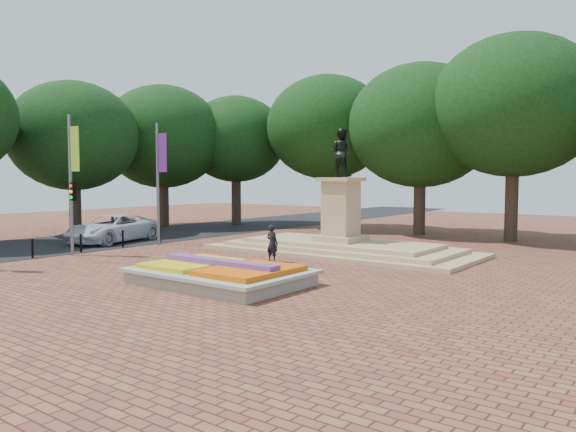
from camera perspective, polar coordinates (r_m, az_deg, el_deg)
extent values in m
plane|color=brown|center=(23.00, -5.23, -5.85)|extent=(90.00, 90.00, 0.00)
cube|color=black|center=(37.48, -17.13, -2.18)|extent=(9.00, 90.00, 0.02)
cube|color=gray|center=(20.86, -6.92, -6.26)|extent=(6.00, 4.00, 0.45)
cube|color=#A6B1A0|center=(20.81, -6.92, -5.52)|extent=(6.30, 4.30, 0.12)
cube|color=orange|center=(19.82, -3.89, -5.59)|extent=(2.60, 3.40, 0.22)
cube|color=gold|center=(21.81, -9.67, -4.79)|extent=(2.60, 3.40, 0.18)
cube|color=#5A328B|center=(20.77, -6.93, -4.92)|extent=(5.20, 0.55, 0.38)
cube|color=tan|center=(29.33, 5.37, -3.52)|extent=(14.00, 6.00, 0.20)
cube|color=tan|center=(29.30, 5.37, -3.13)|extent=(12.00, 5.00, 0.20)
cube|color=tan|center=(29.28, 5.38, -2.74)|extent=(10.00, 4.00, 0.20)
cube|color=tan|center=(29.25, 5.38, -2.26)|extent=(2.20, 2.20, 0.30)
cube|color=tan|center=(29.12, 5.40, 0.77)|extent=(1.50, 1.50, 2.80)
cube|color=tan|center=(29.08, 5.42, 3.73)|extent=(1.90, 1.90, 0.20)
imported|color=black|center=(29.10, 5.44, 6.39)|extent=(1.22, 0.95, 2.50)
cylinder|color=#35281D|center=(46.79, -4.89, 1.62)|extent=(0.80, 0.80, 4.00)
ellipsoid|color=black|center=(46.83, -4.92, 7.37)|extent=(8.80, 8.80, 7.48)
cylinder|color=#35281D|center=(41.86, 3.28, 1.35)|extent=(0.80, 0.80, 4.00)
ellipsoid|color=black|center=(41.91, 3.31, 7.77)|extent=(8.80, 8.80, 7.48)
cylinder|color=#35281D|center=(38.41, 11.99, 1.03)|extent=(0.80, 0.80, 4.00)
ellipsoid|color=black|center=(38.46, 12.09, 8.03)|extent=(8.80, 8.80, 7.48)
cylinder|color=#35281D|center=(36.01, 22.12, 0.63)|extent=(0.80, 0.80, 4.00)
ellipsoid|color=black|center=(36.06, 22.32, 8.10)|extent=(8.80, 8.80, 7.48)
cylinder|color=#35281D|center=(41.07, -20.86, 0.93)|extent=(0.80, 0.80, 3.84)
ellipsoid|color=black|center=(41.09, -21.02, 7.20)|extent=(8.40, 8.40, 7.14)
cylinder|color=#35281D|center=(45.81, -12.35, 1.39)|extent=(0.80, 0.80, 3.84)
ellipsoid|color=black|center=(45.83, -12.43, 7.01)|extent=(8.40, 8.40, 7.14)
cylinder|color=slate|center=(29.95, -21.21, 2.91)|extent=(0.16, 0.16, 7.00)
cube|color=#88C828|center=(29.60, -20.84, 6.39)|extent=(0.70, 0.04, 2.20)
cylinder|color=slate|center=(33.18, -13.10, 3.15)|extent=(0.16, 0.16, 7.00)
cube|color=#621E7E|center=(32.86, -12.64, 6.29)|extent=(0.70, 0.04, 2.20)
cube|color=black|center=(29.79, -21.00, 2.33)|extent=(0.28, 0.18, 0.90)
cylinder|color=black|center=(29.69, -24.53, -3.09)|extent=(0.10, 0.10, 0.90)
sphere|color=black|center=(29.64, -24.56, -2.19)|extent=(0.12, 0.12, 0.12)
cylinder|color=black|center=(31.00, -20.30, -2.70)|extent=(0.10, 0.10, 0.90)
sphere|color=black|center=(30.95, -20.32, -1.83)|extent=(0.12, 0.12, 0.12)
cylinder|color=black|center=(32.46, -16.43, -2.32)|extent=(0.10, 0.10, 0.90)
sphere|color=black|center=(32.41, -16.44, -1.49)|extent=(0.12, 0.12, 0.12)
cylinder|color=black|center=(34.06, -12.91, -1.97)|extent=(0.10, 0.10, 0.90)
sphere|color=black|center=(34.01, -12.92, -1.18)|extent=(0.12, 0.12, 0.12)
imported|color=silver|center=(35.25, -17.43, -1.22)|extent=(3.95, 6.46, 1.67)
imported|color=black|center=(25.83, -1.61, -2.81)|extent=(0.65, 0.44, 1.73)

